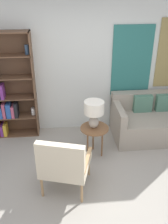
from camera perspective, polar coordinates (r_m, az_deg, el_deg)
ground_plane at (r=3.76m, az=0.94°, el=-19.10°), size 14.00×14.00×0.00m
wall_back at (r=4.81m, az=-0.88°, el=10.86°), size 6.40×0.08×2.70m
bookshelf at (r=4.90m, az=-18.31°, el=4.26°), size 0.98×0.30×2.01m
armchair at (r=3.53m, az=-4.68°, el=-11.57°), size 0.81×0.81×0.92m
couch at (r=5.10m, az=15.81°, el=-1.90°), size 1.62×0.91×0.81m
side_table at (r=4.27m, az=2.42°, el=-4.35°), size 0.48×0.48×0.55m
table_lamp at (r=4.08m, az=2.28°, el=0.32°), size 0.33×0.33×0.48m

